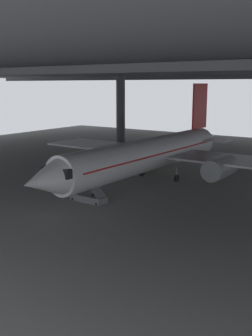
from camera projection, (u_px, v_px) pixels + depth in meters
ground_plane at (131, 189)px, 47.16m from camera, size 110.00×110.00×0.00m
hangar_structure at (187, 68)px, 55.41m from camera, size 121.00×99.00×14.87m
airplane_main at (150, 154)px, 49.81m from camera, size 37.76×39.23×12.18m
boarding_stairs at (88, 194)px, 42.16m from camera, size 4.38×1.61×4.81m
crew_worker_by_stairs at (83, 186)px, 45.13m from camera, size 0.54×0.30×1.60m
baggage_tug at (151, 164)px, 59.15m from camera, size 1.90×2.48×0.90m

